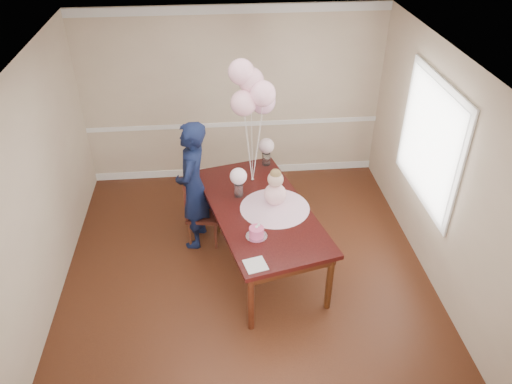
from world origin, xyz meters
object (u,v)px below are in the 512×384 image
at_px(dining_table_top, 260,210).
at_px(dining_chair_seat, 204,214).
at_px(woman, 193,186).
at_px(birthday_cake, 257,232).

bearing_deg(dining_table_top, dining_chair_seat, 131.20).
relative_size(dining_table_top, woman, 1.26).
bearing_deg(woman, dining_table_top, 69.96).
bearing_deg(birthday_cake, dining_chair_seat, 120.46).
height_order(birthday_cake, dining_chair_seat, birthday_cake).
distance_m(dining_table_top, woman, 0.95).
relative_size(dining_chair_seat, woman, 0.24).
xyz_separation_m(dining_table_top, dining_chair_seat, (-0.70, 0.49, -0.38)).
height_order(dining_table_top, dining_chair_seat, dining_table_top).
bearing_deg(woman, dining_chair_seat, 101.32).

